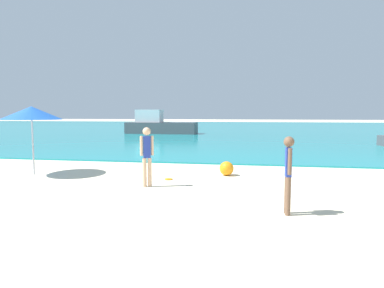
# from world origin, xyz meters

# --- Properties ---
(water) EXTENTS (160.00, 60.00, 0.06)m
(water) POSITION_xyz_m (0.00, 40.71, 0.03)
(water) COLOR teal
(water) RESTS_ON ground
(person_standing) EXTENTS (0.33, 0.21, 1.57)m
(person_standing) POSITION_xyz_m (-1.34, 6.71, 0.89)
(person_standing) COLOR #DDAD84
(person_standing) RESTS_ON ground
(frisbee) EXTENTS (0.23, 0.23, 0.03)m
(frisbee) POSITION_xyz_m (-1.01, 7.71, 0.01)
(frisbee) COLOR orange
(frisbee) RESTS_ON ground
(person_distant) EXTENTS (0.20, 0.34, 1.50)m
(person_distant) POSITION_xyz_m (2.02, 4.89, 0.85)
(person_distant) COLOR brown
(person_distant) RESTS_ON ground
(boat_far) EXTENTS (6.50, 2.12, 2.20)m
(boat_far) POSITION_xyz_m (-6.94, 27.92, 0.82)
(boat_far) COLOR #4C4C51
(boat_far) RESTS_ON water
(beach_ball) EXTENTS (0.44, 0.44, 0.44)m
(beach_ball) POSITION_xyz_m (0.61, 8.64, 0.22)
(beach_ball) COLOR orange
(beach_ball) RESTS_ON ground
(beach_umbrella) EXTENTS (1.83, 1.83, 2.15)m
(beach_umbrella) POSITION_xyz_m (-5.39, 7.74, 1.94)
(beach_umbrella) COLOR #B7B7BC
(beach_umbrella) RESTS_ON ground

